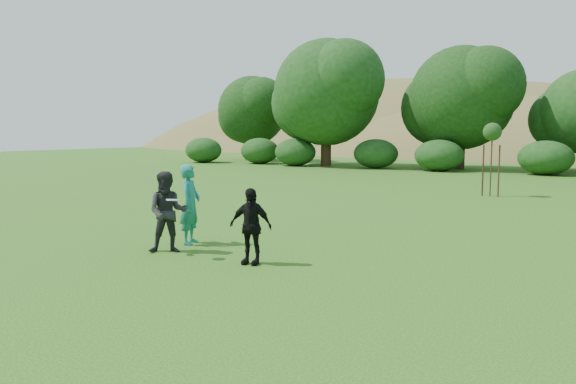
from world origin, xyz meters
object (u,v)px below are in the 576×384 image
at_px(sapling, 492,134).
at_px(player_teal, 190,204).
at_px(player_black, 251,226).
at_px(player_grey, 168,212).

bearing_deg(sapling, player_teal, -103.36).
xyz_separation_m(player_black, sapling, (0.85, 14.03, 1.68)).
distance_m(player_grey, sapling, 14.58).
bearing_deg(player_teal, sapling, -37.68).
bearing_deg(player_black, player_teal, 148.99).
xyz_separation_m(player_grey, player_black, (2.07, 0.16, -0.12)).
bearing_deg(sapling, player_grey, -101.60).
height_order(player_black, sapling, sapling).
relative_size(player_teal, player_grey, 1.05).
relative_size(player_teal, player_black, 1.22).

